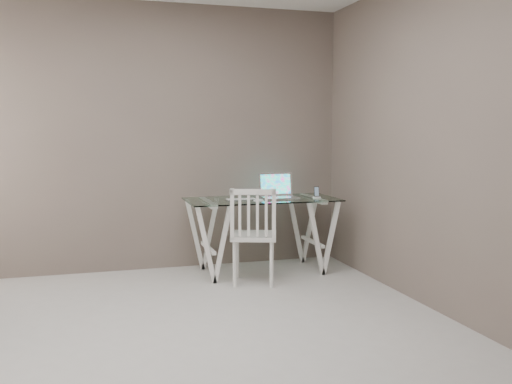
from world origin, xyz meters
TOP-DOWN VIEW (x-y plane):
  - room at (-0.06, 0.02)m, footprint 4.50×4.52m
  - desk at (1.04, 1.79)m, footprint 1.50×0.70m
  - chair at (0.83, 1.36)m, footprint 0.53×0.53m
  - laptop at (1.23, 1.83)m, footprint 0.35×0.29m
  - keyboard at (0.82, 1.77)m, footprint 0.30×0.13m
  - mouse at (0.93, 1.53)m, footprint 0.10×0.06m
  - phone_dock at (1.60, 1.70)m, footprint 0.06×0.06m

SIDE VIEW (x-z plane):
  - desk at x=1.04m, z-range 0.01..0.76m
  - chair at x=0.83m, z-range 0.05..0.95m
  - keyboard at x=0.82m, z-range 0.75..0.75m
  - mouse at x=0.93m, z-range 0.75..0.78m
  - phone_dock at x=1.60m, z-range 0.72..0.84m
  - laptop at x=1.23m, z-range 0.68..0.93m
  - room at x=-0.06m, z-range 0.36..3.07m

